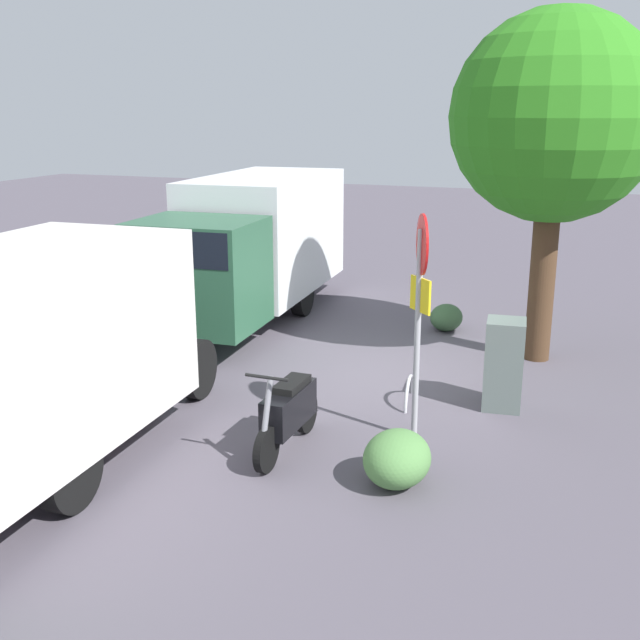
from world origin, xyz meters
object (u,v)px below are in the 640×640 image
at_px(stop_sign, 420,293).
at_px(bike_rack_hoop, 409,403).
at_px(box_truck_near, 248,242).
at_px(street_tree, 555,119).
at_px(motorcycle, 288,411).
at_px(utility_cabinet, 504,364).

height_order(stop_sign, bike_rack_hoop, stop_sign).
bearing_deg(box_truck_near, street_tree, 80.70).
relative_size(motorcycle, stop_sign, 0.61).
relative_size(box_truck_near, utility_cabinet, 6.15).
xyz_separation_m(utility_cabinet, bike_rack_hoop, (0.30, -1.30, -0.66)).
xyz_separation_m(box_truck_near, bike_rack_hoop, (3.42, 4.22, -1.59)).
height_order(box_truck_near, stop_sign, stop_sign).
xyz_separation_m(street_tree, utility_cabinet, (2.49, -0.27, -3.38)).
bearing_deg(stop_sign, box_truck_near, -135.11).
distance_m(box_truck_near, utility_cabinet, 6.42).
bearing_deg(box_truck_near, stop_sign, 41.85).
relative_size(motorcycle, street_tree, 0.31).
xyz_separation_m(box_truck_near, stop_sign, (4.61, 4.59, 0.39)).
bearing_deg(stop_sign, bike_rack_hoop, -162.61).
distance_m(box_truck_near, bike_rack_hoop, 5.66).
xyz_separation_m(box_truck_near, motorcycle, (5.51, 3.17, -1.07)).
bearing_deg(motorcycle, stop_sign, 123.22).
height_order(stop_sign, utility_cabinet, stop_sign).
bearing_deg(utility_cabinet, box_truck_near, -119.52).
relative_size(box_truck_near, stop_sign, 2.73).
distance_m(motorcycle, bike_rack_hoop, 2.40).
relative_size(stop_sign, street_tree, 0.52).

